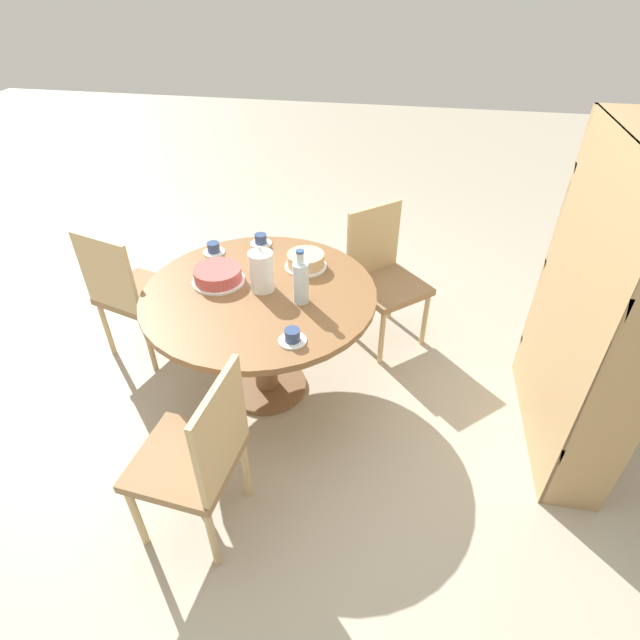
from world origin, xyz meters
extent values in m
plane|color=#B2A893|center=(0.00, 0.00, 0.00)|extent=(14.00, 14.00, 0.00)
cylinder|color=brown|center=(0.00, 0.00, 0.01)|extent=(0.48, 0.48, 0.03)
cylinder|color=brown|center=(0.00, 0.00, 0.35)|extent=(0.14, 0.14, 0.64)
cylinder|color=brown|center=(0.00, 0.00, 0.69)|extent=(1.26, 1.26, 0.04)
cylinder|color=tan|center=(-0.36, 0.66, 0.20)|extent=(0.03, 0.03, 0.40)
cylinder|color=tan|center=(-0.60, 0.93, 0.20)|extent=(0.03, 0.03, 0.40)
cylinder|color=tan|center=(-0.62, 0.42, 0.20)|extent=(0.03, 0.03, 0.40)
cylinder|color=tan|center=(-0.87, 0.69, 0.20)|extent=(0.03, 0.03, 0.40)
cube|color=#93704C|center=(-0.61, 0.68, 0.42)|extent=(0.59, 0.59, 0.04)
cube|color=tan|center=(-0.76, 0.54, 0.68)|extent=(0.29, 0.31, 0.46)
cylinder|color=tan|center=(-0.38, -0.65, 0.20)|extent=(0.03, 0.03, 0.40)
cylinder|color=tan|center=(-0.48, -0.99, 0.20)|extent=(0.03, 0.03, 0.40)
cylinder|color=tan|center=(-0.03, -0.75, 0.20)|extent=(0.03, 0.03, 0.40)
cylinder|color=tan|center=(-0.14, -1.10, 0.20)|extent=(0.03, 0.03, 0.40)
cube|color=#93704C|center=(-0.26, -0.87, 0.42)|extent=(0.52, 0.52, 0.04)
cube|color=tan|center=(-0.07, -0.93, 0.68)|extent=(0.14, 0.39, 0.46)
cylinder|color=tan|center=(0.71, -0.25, 0.20)|extent=(0.03, 0.03, 0.40)
cylinder|color=tan|center=(1.07, -0.29, 0.20)|extent=(0.03, 0.03, 0.40)
cylinder|color=tan|center=(0.74, 0.11, 0.20)|extent=(0.03, 0.03, 0.40)
cylinder|color=tan|center=(1.10, 0.07, 0.20)|extent=(0.03, 0.03, 0.40)
cube|color=#93704C|center=(0.91, -0.09, 0.42)|extent=(0.46, 0.46, 0.04)
cube|color=tan|center=(0.93, 0.11, 0.68)|extent=(0.40, 0.07, 0.46)
cube|color=tan|center=(0.53, 1.65, 0.81)|extent=(0.04, 0.28, 1.62)
cube|color=tan|center=(-0.44, 1.65, 0.81)|extent=(0.04, 0.28, 1.62)
cube|color=tan|center=(0.04, 1.52, 0.81)|extent=(1.00, 0.02, 1.62)
cube|color=tan|center=(0.04, 1.65, 0.02)|extent=(0.93, 0.27, 0.04)
cube|color=tan|center=(0.04, 1.65, 0.54)|extent=(0.93, 0.27, 0.04)
cube|color=tan|center=(0.04, 1.65, 1.08)|extent=(0.93, 0.27, 0.04)
cube|color=orange|center=(0.30, 1.64, 0.27)|extent=(0.42, 0.21, 0.46)
cube|color=teal|center=(-0.21, 1.64, 0.23)|extent=(0.42, 0.21, 0.38)
cube|color=#703384|center=(0.34, 1.64, 0.78)|extent=(0.35, 0.21, 0.45)
cube|color=beige|center=(-0.25, 1.64, 0.77)|extent=(0.35, 0.21, 0.43)
cube|color=#234793|center=(-0.26, 1.64, 1.27)|extent=(0.33, 0.21, 0.34)
cylinder|color=white|center=(-0.03, 0.01, 0.82)|extent=(0.13, 0.13, 0.22)
cone|color=white|center=(-0.03, 0.01, 0.94)|extent=(0.12, 0.12, 0.02)
sphere|color=white|center=(-0.03, 0.01, 0.96)|extent=(0.02, 0.02, 0.02)
cylinder|color=silver|center=(0.05, 0.24, 0.82)|extent=(0.08, 0.08, 0.22)
cylinder|color=silver|center=(0.05, 0.24, 0.96)|extent=(0.04, 0.04, 0.06)
cylinder|color=#2D5184|center=(0.05, 0.24, 1.00)|extent=(0.04, 0.04, 0.01)
cylinder|color=white|center=(-0.05, -0.24, 0.72)|extent=(0.29, 0.29, 0.01)
cylinder|color=#C65651|center=(-0.05, -0.24, 0.76)|extent=(0.26, 0.26, 0.07)
cylinder|color=white|center=(-0.29, 0.20, 0.72)|extent=(0.24, 0.24, 0.01)
cylinder|color=#DBB784|center=(-0.29, 0.20, 0.76)|extent=(0.21, 0.21, 0.07)
cylinder|color=silver|center=(0.38, 0.27, 0.71)|extent=(0.13, 0.13, 0.01)
cylinder|color=#334775|center=(0.38, 0.27, 0.75)|extent=(0.07, 0.07, 0.06)
cylinder|color=silver|center=(-0.51, -0.13, 0.71)|extent=(0.13, 0.13, 0.01)
cylinder|color=#334775|center=(-0.51, -0.13, 0.75)|extent=(0.07, 0.07, 0.06)
cylinder|color=silver|center=(-0.36, -0.38, 0.71)|extent=(0.13, 0.13, 0.01)
cylinder|color=#334775|center=(-0.36, -0.38, 0.75)|extent=(0.07, 0.07, 0.06)
camera|label=1|loc=(2.13, 0.71, 2.18)|focal=28.00mm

